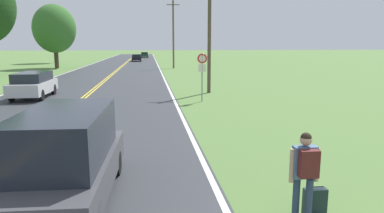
{
  "coord_description": "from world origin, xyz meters",
  "views": [
    {
      "loc": [
        4.1,
        -0.87,
        3.33
      ],
      "look_at": [
        5.59,
        10.91,
        1.17
      ],
      "focal_mm": 32.0,
      "sensor_mm": 36.0,
      "label": 1
    }
  ],
  "objects_px": {
    "traffic_sign": "(202,65)",
    "car_dark_green_sedan_receding": "(145,55)",
    "tree_mid_treeline": "(54,27)",
    "car_dark_grey_van_approaching": "(67,156)",
    "hitchhiker_person": "(305,167)",
    "car_silver_suv_mid_near": "(33,84)",
    "suitcase": "(315,202)",
    "car_black_sedan_mid_far": "(136,58)",
    "tree_behind_sign": "(54,29)"
  },
  "relations": [
    {
      "from": "suitcase",
      "to": "tree_mid_treeline",
      "type": "height_order",
      "value": "tree_mid_treeline"
    },
    {
      "from": "traffic_sign",
      "to": "tree_behind_sign",
      "type": "height_order",
      "value": "tree_behind_sign"
    },
    {
      "from": "traffic_sign",
      "to": "car_dark_green_sedan_receding",
      "type": "xyz_separation_m",
      "value": [
        -4.04,
        69.01,
        -1.41
      ]
    },
    {
      "from": "car_dark_grey_van_approaching",
      "to": "car_black_sedan_mid_far",
      "type": "xyz_separation_m",
      "value": [
        -0.64,
        62.68,
        -0.28
      ]
    },
    {
      "from": "car_dark_grey_van_approaching",
      "to": "car_black_sedan_mid_far",
      "type": "distance_m",
      "value": 62.68
    },
    {
      "from": "suitcase",
      "to": "car_black_sedan_mid_far",
      "type": "height_order",
      "value": "car_black_sedan_mid_far"
    },
    {
      "from": "traffic_sign",
      "to": "car_black_sedan_mid_far",
      "type": "height_order",
      "value": "traffic_sign"
    },
    {
      "from": "hitchhiker_person",
      "to": "car_black_sedan_mid_far",
      "type": "xyz_separation_m",
      "value": [
        -5.29,
        64.07,
        -0.32
      ]
    },
    {
      "from": "hitchhiker_person",
      "to": "car_dark_grey_van_approaching",
      "type": "height_order",
      "value": "car_dark_grey_van_approaching"
    },
    {
      "from": "traffic_sign",
      "to": "tree_mid_treeline",
      "type": "bearing_deg",
      "value": 113.39
    },
    {
      "from": "car_silver_suv_mid_near",
      "to": "car_dark_green_sedan_receding",
      "type": "distance_m",
      "value": 66.57
    },
    {
      "from": "hitchhiker_person",
      "to": "traffic_sign",
      "type": "xyz_separation_m",
      "value": [
        0.21,
        13.94,
        1.09
      ]
    },
    {
      "from": "tree_behind_sign",
      "to": "car_black_sedan_mid_far",
      "type": "height_order",
      "value": "tree_behind_sign"
    },
    {
      "from": "tree_mid_treeline",
      "to": "car_black_sedan_mid_far",
      "type": "bearing_deg",
      "value": 16.33
    },
    {
      "from": "hitchhiker_person",
      "to": "car_silver_suv_mid_near",
      "type": "relative_size",
      "value": 0.39
    },
    {
      "from": "traffic_sign",
      "to": "tree_mid_treeline",
      "type": "height_order",
      "value": "tree_mid_treeline"
    },
    {
      "from": "hitchhiker_person",
      "to": "car_black_sedan_mid_far",
      "type": "distance_m",
      "value": 64.29
    },
    {
      "from": "car_dark_grey_van_approaching",
      "to": "car_dark_green_sedan_receding",
      "type": "xyz_separation_m",
      "value": [
        0.82,
        81.56,
        -0.28
      ]
    },
    {
      "from": "suitcase",
      "to": "tree_mid_treeline",
      "type": "xyz_separation_m",
      "value": [
        -19.96,
        59.73,
        6.17
      ]
    },
    {
      "from": "car_silver_suv_mid_near",
      "to": "tree_behind_sign",
      "type": "bearing_deg",
      "value": 11.2
    },
    {
      "from": "tree_mid_treeline",
      "to": "car_dark_grey_van_approaching",
      "type": "height_order",
      "value": "tree_mid_treeline"
    },
    {
      "from": "hitchhiker_person",
      "to": "car_dark_green_sedan_receding",
      "type": "xyz_separation_m",
      "value": [
        -3.83,
        82.95,
        -0.32
      ]
    },
    {
      "from": "car_silver_suv_mid_near",
      "to": "car_dark_green_sedan_receding",
      "type": "height_order",
      "value": "car_silver_suv_mid_near"
    },
    {
      "from": "hitchhiker_person",
      "to": "tree_behind_sign",
      "type": "relative_size",
      "value": 0.19
    },
    {
      "from": "traffic_sign",
      "to": "car_dark_grey_van_approaching",
      "type": "xyz_separation_m",
      "value": [
        -4.86,
        -12.55,
        -1.13
      ]
    },
    {
      "from": "suitcase",
      "to": "car_black_sedan_mid_far",
      "type": "bearing_deg",
      "value": 6.45
    },
    {
      "from": "car_black_sedan_mid_far",
      "to": "car_dark_green_sedan_receding",
      "type": "xyz_separation_m",
      "value": [
        1.46,
        18.88,
        -0.0
      ]
    },
    {
      "from": "tree_behind_sign",
      "to": "car_silver_suv_mid_near",
      "type": "height_order",
      "value": "tree_behind_sign"
    },
    {
      "from": "suitcase",
      "to": "car_dark_green_sedan_receding",
      "type": "xyz_separation_m",
      "value": [
        -4.14,
        82.82,
        0.46
      ]
    },
    {
      "from": "car_dark_grey_van_approaching",
      "to": "traffic_sign",
      "type": "bearing_deg",
      "value": 160.96
    },
    {
      "from": "hitchhiker_person",
      "to": "tree_mid_treeline",
      "type": "distance_m",
      "value": 63.24
    },
    {
      "from": "tree_behind_sign",
      "to": "car_black_sedan_mid_far",
      "type": "relative_size",
      "value": 1.99
    },
    {
      "from": "tree_behind_sign",
      "to": "car_black_sedan_mid_far",
      "type": "distance_m",
      "value": 22.1
    },
    {
      "from": "car_dark_green_sedan_receding",
      "to": "car_dark_grey_van_approaching",
      "type": "bearing_deg",
      "value": 0.76
    },
    {
      "from": "car_dark_grey_van_approaching",
      "to": "car_silver_suv_mid_near",
      "type": "xyz_separation_m",
      "value": [
        -5.47,
        15.29,
        -0.15
      ]
    },
    {
      "from": "tree_behind_sign",
      "to": "car_dark_green_sedan_receding",
      "type": "xyz_separation_m",
      "value": [
        12.05,
        37.68,
        -4.76
      ]
    },
    {
      "from": "hitchhiker_person",
      "to": "suitcase",
      "type": "height_order",
      "value": "hitchhiker_person"
    },
    {
      "from": "suitcase",
      "to": "car_black_sedan_mid_far",
      "type": "relative_size",
      "value": 0.13
    },
    {
      "from": "tree_behind_sign",
      "to": "tree_mid_treeline",
      "type": "xyz_separation_m",
      "value": [
        -3.77,
        14.59,
        0.95
      ]
    },
    {
      "from": "tree_behind_sign",
      "to": "traffic_sign",
      "type": "bearing_deg",
      "value": -62.81
    },
    {
      "from": "hitchhiker_person",
      "to": "suitcase",
      "type": "xyz_separation_m",
      "value": [
        0.31,
        0.14,
        -0.78
      ]
    },
    {
      "from": "hitchhiker_person",
      "to": "traffic_sign",
      "type": "relative_size",
      "value": 0.61
    },
    {
      "from": "tree_mid_treeline",
      "to": "car_black_sedan_mid_far",
      "type": "distance_m",
      "value": 16.02
    },
    {
      "from": "hitchhiker_person",
      "to": "tree_behind_sign",
      "type": "distance_m",
      "value": 48.19
    },
    {
      "from": "suitcase",
      "to": "car_dark_grey_van_approaching",
      "type": "xyz_separation_m",
      "value": [
        -4.96,
        1.25,
        0.74
      ]
    },
    {
      "from": "traffic_sign",
      "to": "tree_mid_treeline",
      "type": "xyz_separation_m",
      "value": [
        -19.86,
        45.92,
        4.3
      ]
    },
    {
      "from": "car_black_sedan_mid_far",
      "to": "hitchhiker_person",
      "type": "bearing_deg",
      "value": 2.24
    },
    {
      "from": "tree_mid_treeline",
      "to": "car_silver_suv_mid_near",
      "type": "bearing_deg",
      "value": -77.55
    },
    {
      "from": "car_silver_suv_mid_near",
      "to": "car_black_sedan_mid_far",
      "type": "bearing_deg",
      "value": -6.03
    },
    {
      "from": "car_silver_suv_mid_near",
      "to": "car_dark_green_sedan_receding",
      "type": "xyz_separation_m",
      "value": [
        6.29,
        66.27,
        -0.13
      ]
    }
  ]
}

